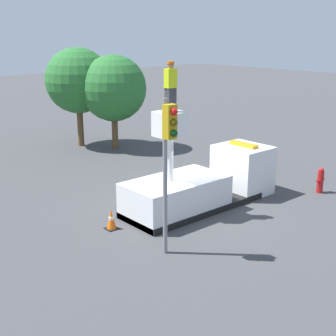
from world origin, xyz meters
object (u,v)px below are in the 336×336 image
tree_right_bg (114,88)px  traffic_cone_rear (111,220)px  worker (171,87)px  tree_left_bg (78,81)px  traffic_light_pole (168,147)px  fire_hydrant (320,180)px  bucket_truck (203,185)px

tree_right_bg → traffic_cone_rear: bearing=-125.3°
worker → tree_right_bg: (4.46, 10.09, -1.30)m
tree_left_bg → tree_right_bg: size_ratio=1.07×
traffic_light_pole → traffic_cone_rear: traffic_light_pole is taller
worker → tree_right_bg: 11.11m
tree_right_bg → fire_hydrant: bearing=-80.4°
fire_hydrant → tree_left_bg: bearing=103.1°
worker → tree_left_bg: bearing=74.8°
bucket_truck → worker: (-1.70, 0.00, 3.99)m
bucket_truck → tree_right_bg: (2.77, 10.09, 2.68)m
bucket_truck → traffic_cone_rear: bearing=174.6°
traffic_cone_rear → worker: bearing=-9.2°
bucket_truck → fire_hydrant: size_ratio=6.07×
fire_hydrant → tree_left_bg: tree_left_bg is taller
worker → fire_hydrant: size_ratio=1.57×
bucket_truck → tree_left_bg: size_ratio=1.16×
worker → fire_hydrant: bearing=-19.0°
traffic_cone_rear → tree_right_bg: (6.87, 9.70, 3.17)m
tree_left_bg → traffic_light_pole: bearing=-110.7°
worker → fire_hydrant: worker is taller
traffic_light_pole → tree_right_bg: (6.63, 12.47, 0.08)m
traffic_light_pole → traffic_cone_rear: size_ratio=6.58×
bucket_truck → traffic_cone_rear: (-4.10, 0.39, -0.48)m
fire_hydrant → traffic_cone_rear: size_ratio=1.50×
traffic_light_pole → bucket_truck: bearing=31.7°
traffic_light_pole → traffic_cone_rear: bearing=94.8°
bucket_truck → tree_left_bg: 12.44m
traffic_cone_rear → bucket_truck: bearing=-5.4°
bucket_truck → worker: worker is taller
traffic_light_pole → tree_left_bg: 15.34m
bucket_truck → traffic_light_pole: (-3.86, -2.39, 2.61)m
traffic_cone_rear → fire_hydrant: bearing=-16.5°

